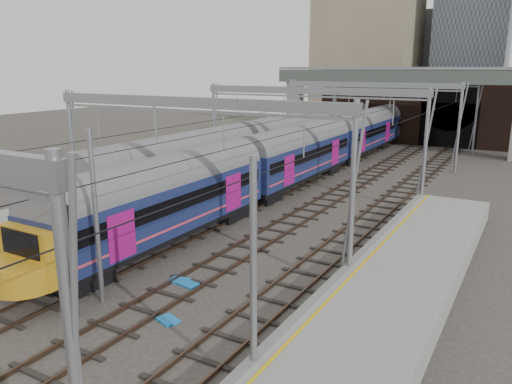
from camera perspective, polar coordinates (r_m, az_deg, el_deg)
The scene contains 12 objects.
ground at distance 20.36m, azimuth -21.31°, elevation -13.81°, with size 160.00×160.00×0.00m, color #38332D.
tracks at distance 31.09m, azimuth 0.51°, elevation -3.10°, with size 14.40×80.00×0.22m.
overhead_line at distance 35.60m, azimuth 5.73°, elevation 9.76°, with size 16.80×80.00×8.00m.
retaining_wall at distance 64.38m, azimuth 18.21°, elevation 9.03°, with size 28.00×2.75×9.00m.
overbridge at distance 58.76m, azimuth 15.83°, elevation 11.66°, with size 28.00×3.00×9.25m.
city_skyline at distance 82.62m, azimuth 22.72°, elevation 18.51°, with size 37.50×27.50×60.00m.
train_main at distance 47.17m, azimuth 9.05°, elevation 5.73°, with size 2.83×65.39×4.86m.
train_second at distance 47.20m, azimuth 3.75°, elevation 5.96°, with size 2.94×50.98×5.01m.
signal_near_centre at distance 19.50m, azimuth -20.61°, elevation -5.77°, with size 0.35×0.46×4.51m.
equip_cover_a at distance 22.19m, azimuth -7.73°, elevation -10.40°, with size 0.82×0.58×0.10m, color #1B7ACA.
equip_cover_b at distance 19.44m, azimuth -10.01°, elevation -14.22°, with size 0.83×0.59×0.10m, color #1B7ACA.
equip_cover_c at distance 22.60m, azimuth -8.72°, elevation -9.97°, with size 0.86×0.60×0.10m, color #1B7ACA.
Camera 1 is at (14.54, -10.90, 9.18)m, focal length 35.00 mm.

